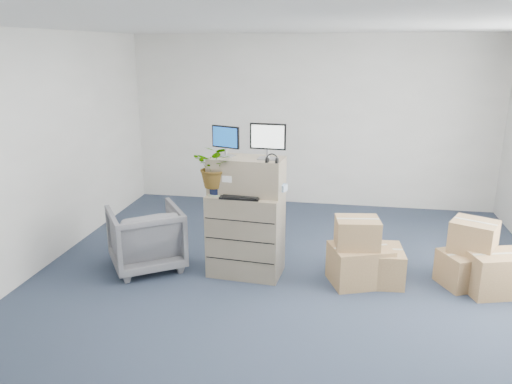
% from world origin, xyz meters
% --- Properties ---
extents(ground, '(7.00, 7.00, 0.00)m').
position_xyz_m(ground, '(0.00, 0.00, 0.00)').
color(ground, '#22283D').
rests_on(ground, ground).
extents(wall_back, '(6.00, 0.02, 2.80)m').
position_xyz_m(wall_back, '(0.00, 3.51, 1.40)').
color(wall_back, silver).
rests_on(wall_back, ground).
extents(filing_cabinet_lower, '(0.88, 0.58, 0.98)m').
position_xyz_m(filing_cabinet_lower, '(-0.54, 0.61, 0.49)').
color(filing_cabinet_lower, gray).
rests_on(filing_cabinet_lower, ground).
extents(filing_cabinet_upper, '(0.87, 0.49, 0.42)m').
position_xyz_m(filing_cabinet_upper, '(-0.53, 0.66, 1.19)').
color(filing_cabinet_upper, gray).
rests_on(filing_cabinet_upper, filing_cabinet_lower).
extents(monitor_left, '(0.34, 0.19, 0.35)m').
position_xyz_m(monitor_left, '(-0.78, 0.68, 1.59)').
color(monitor_left, '#99999E').
rests_on(monitor_left, filing_cabinet_upper).
extents(monitor_right, '(0.41, 0.17, 0.40)m').
position_xyz_m(monitor_right, '(-0.28, 0.62, 1.62)').
color(monitor_right, '#99999E').
rests_on(monitor_right, filing_cabinet_upper).
extents(headphones, '(0.13, 0.03, 0.13)m').
position_xyz_m(headphones, '(-0.21, 0.46, 1.43)').
color(headphones, black).
rests_on(headphones, filing_cabinet_upper).
extents(keyboard, '(0.45, 0.20, 0.02)m').
position_xyz_m(keyboard, '(-0.57, 0.45, 0.99)').
color(keyboard, black).
rests_on(keyboard, filing_cabinet_lower).
extents(mouse, '(0.11, 0.09, 0.03)m').
position_xyz_m(mouse, '(-0.19, 0.48, 0.99)').
color(mouse, silver).
rests_on(mouse, filing_cabinet_lower).
extents(water_bottle, '(0.07, 0.07, 0.24)m').
position_xyz_m(water_bottle, '(-0.40, 0.68, 1.10)').
color(water_bottle, gray).
rests_on(water_bottle, filing_cabinet_lower).
extents(phone_dock, '(0.07, 0.06, 0.14)m').
position_xyz_m(phone_dock, '(-0.57, 0.69, 1.03)').
color(phone_dock, silver).
rests_on(phone_dock, filing_cabinet_lower).
extents(external_drive, '(0.20, 0.16, 0.05)m').
position_xyz_m(external_drive, '(-0.24, 0.69, 1.01)').
color(external_drive, black).
rests_on(external_drive, filing_cabinet_lower).
extents(tissue_box, '(0.23, 0.17, 0.08)m').
position_xyz_m(tissue_box, '(-0.17, 0.65, 1.07)').
color(tissue_box, '#3876BF').
rests_on(tissue_box, external_drive).
extents(potted_plant, '(0.51, 0.55, 0.47)m').
position_xyz_m(potted_plant, '(-0.87, 0.55, 1.24)').
color(potted_plant, '#9FB693').
rests_on(potted_plant, filing_cabinet_lower).
extents(office_chair, '(1.10, 1.08, 0.84)m').
position_xyz_m(office_chair, '(-1.76, 0.56, 0.42)').
color(office_chair, '#5C5C61').
rests_on(office_chair, ground).
extents(cardboard_boxes, '(2.24, 0.84, 0.77)m').
position_xyz_m(cardboard_boxes, '(1.44, 0.65, 0.29)').
color(cardboard_boxes, '#906345').
rests_on(cardboard_boxes, ground).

